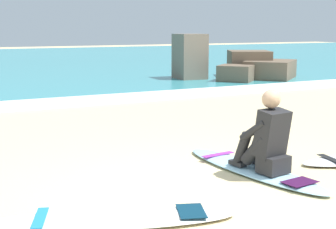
% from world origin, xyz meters
% --- Properties ---
extents(ground_plane, '(80.00, 80.00, 0.00)m').
position_xyz_m(ground_plane, '(0.00, 0.00, 0.00)').
color(ground_plane, beige).
extents(breaking_foam, '(80.00, 0.90, 0.11)m').
position_xyz_m(breaking_foam, '(0.00, 6.57, 0.06)').
color(breaking_foam, white).
rests_on(breaking_foam, ground).
extents(surfboard_main, '(0.78, 2.34, 0.08)m').
position_xyz_m(surfboard_main, '(1.04, 0.48, 0.04)').
color(surfboard_main, '#9ED1E5').
rests_on(surfboard_main, ground).
extents(surfer_seated, '(0.43, 0.74, 0.95)m').
position_xyz_m(surfer_seated, '(1.06, 0.26, 0.44)').
color(surfer_seated, '#232326').
rests_on(surfer_seated, surfboard_main).
extents(surfboard_spare_near, '(2.27, 1.26, 0.08)m').
position_xyz_m(surfboard_spare_near, '(-1.00, -0.20, 0.04)').
color(surfboard_spare_near, white).
rests_on(surfboard_spare_near, ground).
extents(rock_outcrop_distant, '(3.93, 2.71, 1.50)m').
position_xyz_m(rock_outcrop_distant, '(6.76, 8.75, 0.48)').
color(rock_outcrop_distant, brown).
rests_on(rock_outcrop_distant, ground).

